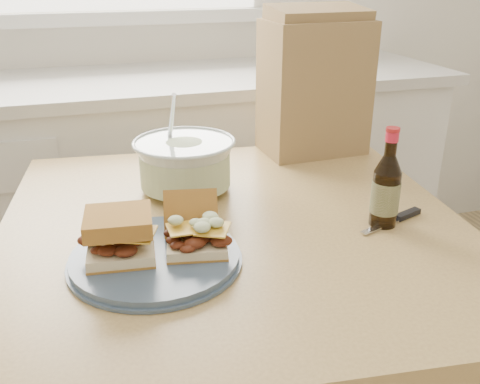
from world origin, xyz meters
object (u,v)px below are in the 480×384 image
object	(u,v)px
dining_table	(235,270)
beer_bottle	(386,189)
coleslaw_bowl	(185,166)
plate	(155,258)
paper_bag	(314,88)

from	to	relation	value
dining_table	beer_bottle	distance (m)	0.37
dining_table	coleslaw_bowl	xyz separation A→B (m)	(-0.06, 0.20, 0.18)
plate	coleslaw_bowl	distance (m)	0.35
plate	coleslaw_bowl	size ratio (longest dim) A/B	1.27
plate	beer_bottle	bearing A→B (deg)	1.81
dining_table	plate	bearing A→B (deg)	-141.18
dining_table	paper_bag	distance (m)	0.60
plate	coleslaw_bowl	xyz separation A→B (m)	(0.12, 0.32, 0.05)
beer_bottle	paper_bag	xyz separation A→B (m)	(0.06, 0.49, 0.10)
beer_bottle	paper_bag	bearing A→B (deg)	60.99
plate	beer_bottle	world-z (taller)	beer_bottle
dining_table	beer_bottle	xyz separation A→B (m)	(0.29, -0.10, 0.20)
coleslaw_bowl	beer_bottle	world-z (taller)	coleslaw_bowl
plate	coleslaw_bowl	world-z (taller)	coleslaw_bowl
beer_bottle	paper_bag	size ratio (longest dim) A/B	0.57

